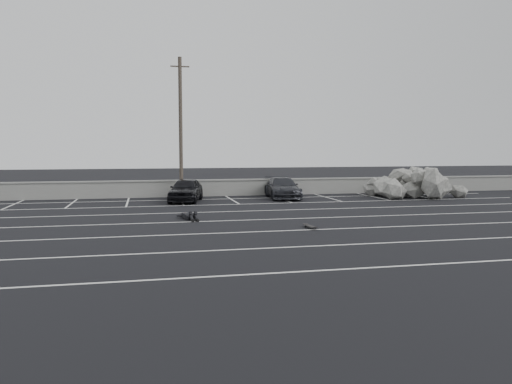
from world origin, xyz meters
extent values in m
plane|color=black|center=(0.00, 0.00, 0.00)|extent=(120.00, 120.00, 0.00)
cube|color=gray|center=(0.00, 14.00, 0.50)|extent=(50.00, 0.35, 1.00)
cube|color=gray|center=(0.00, 14.00, 1.02)|extent=(50.00, 0.45, 0.08)
cube|color=silver|center=(0.00, -6.00, 0.00)|extent=(36.00, 0.10, 0.01)
cube|color=silver|center=(0.00, -3.00, 0.00)|extent=(36.00, 0.10, 0.01)
cube|color=silver|center=(0.00, 0.00, 0.00)|extent=(36.00, 0.10, 0.01)
cube|color=silver|center=(0.00, 3.00, 0.00)|extent=(36.00, 0.10, 0.01)
cube|color=silver|center=(0.00, 6.00, 0.00)|extent=(36.00, 0.10, 0.01)
cube|color=silver|center=(0.00, 9.00, 0.00)|extent=(36.00, 0.10, 0.01)
cube|color=silver|center=(0.00, 12.00, 0.00)|extent=(36.00, 0.10, 0.01)
cube|color=silver|center=(-11.00, 11.50, 0.00)|extent=(0.10, 5.00, 0.01)
cube|color=silver|center=(-8.00, 11.50, 0.00)|extent=(0.10, 5.00, 0.01)
cube|color=silver|center=(-5.00, 11.50, 0.00)|extent=(0.10, 5.00, 0.01)
cube|color=silver|center=(-2.00, 11.50, 0.00)|extent=(0.10, 5.00, 0.01)
cube|color=silver|center=(1.00, 11.50, 0.00)|extent=(0.10, 5.00, 0.01)
cube|color=silver|center=(4.00, 11.50, 0.00)|extent=(0.10, 5.00, 0.01)
cube|color=silver|center=(7.00, 11.50, 0.00)|extent=(0.10, 5.00, 0.01)
cube|color=silver|center=(10.00, 11.50, 0.00)|extent=(0.10, 5.00, 0.01)
cube|color=silver|center=(13.00, 11.50, 0.00)|extent=(0.10, 5.00, 0.01)
imported|color=black|center=(-1.73, 11.08, 0.68)|extent=(2.53, 4.26, 1.36)
imported|color=#25262B|center=(4.19, 11.74, 0.64)|extent=(2.16, 4.52, 1.27)
cylinder|color=#4C4238|center=(-1.84, 13.20, 4.25)|extent=(0.23, 0.23, 8.51)
cube|color=#4C4238|center=(-1.84, 13.20, 7.94)|extent=(1.13, 0.08, 0.08)
cylinder|color=#242427|center=(4.80, 12.68, 0.41)|extent=(0.63, 0.63, 0.81)
cylinder|color=#242427|center=(4.80, 12.68, 0.83)|extent=(0.70, 0.70, 0.05)
cube|color=black|center=(2.11, 0.33, 0.09)|extent=(0.29, 0.81, 0.02)
cube|color=#242427|center=(2.08, 0.60, 0.05)|extent=(0.17, 0.07, 0.04)
cube|color=#242427|center=(2.14, 0.07, 0.05)|extent=(0.17, 0.07, 0.04)
cylinder|color=black|center=(1.98, 0.59, 0.03)|extent=(0.04, 0.06, 0.06)
cylinder|color=black|center=(2.18, 0.61, 0.03)|extent=(0.04, 0.06, 0.06)
cylinder|color=black|center=(2.04, 0.06, 0.03)|extent=(0.04, 0.06, 0.06)
cylinder|color=black|center=(2.24, 0.08, 0.03)|extent=(0.04, 0.06, 0.06)
camera|label=1|loc=(-3.98, -17.54, 3.03)|focal=35.00mm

